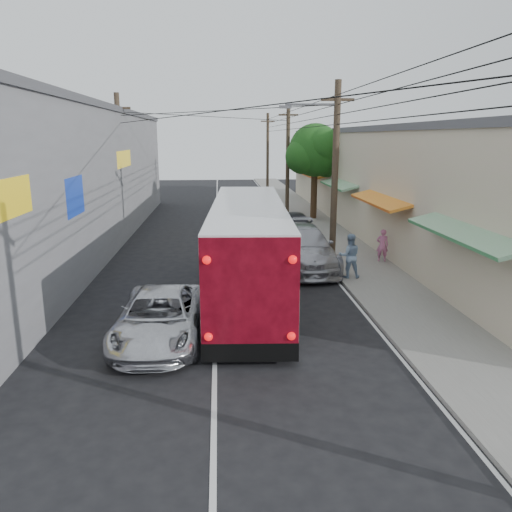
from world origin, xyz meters
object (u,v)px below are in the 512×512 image
Objects in this scene: parked_car_mid at (295,224)px; parked_car_far at (264,200)px; pedestrian_near at (382,245)px; pedestrian_far at (350,256)px; coach_bus at (248,248)px; parked_suv at (301,247)px; jeepney at (159,317)px.

parked_car_mid reaches higher than parked_car_far.
parked_car_far is 18.62m from pedestrian_near.
coach_bus is at bearing 26.28° from pedestrian_far.
parked_suv is 2.74m from pedestrian_far.
pedestrian_near is at bearing -70.44° from parked_car_mid.
pedestrian_far is at bearing -89.73° from parked_car_mid.
coach_bus is 2.38× the size of jeepney.
parked_car_far is (5.36, 26.48, 0.01)m from jeepney.
pedestrian_near is at bearing 3.69° from parked_suv.
jeepney is 3.39× the size of pedestrian_near.
coach_bus reaches higher than parked_car_mid.
parked_car_mid is at bearing 82.03° from parked_suv.
parked_suv is (2.59, 3.90, -0.85)m from coach_bus.
parked_car_far is 2.91× the size of pedestrian_near.
jeepney is at bearing -103.00° from parked_car_far.
jeepney is (-2.77, -4.00, -1.07)m from coach_bus.
pedestrian_near reaches higher than parked_car_mid.
pedestrian_far is at bearing -55.64° from parked_suv.
pedestrian_near is (3.80, -18.23, 0.15)m from parked_car_far.
coach_bus is 8.06× the size of pedestrian_near.
coach_bus is at bearing 56.68° from jeepney.
pedestrian_far is (6.96, 5.69, 0.32)m from jeepney.
pedestrian_far is (4.19, 1.68, -0.75)m from coach_bus.
pedestrian_near is 3.38m from pedestrian_far.
pedestrian_near is (6.39, 4.24, -0.91)m from coach_bus.
jeepney is at bearing -125.61° from parked_suv.
parked_suv is at bearing 17.92° from pedestrian_near.
parked_suv is 3.52× the size of pedestrian_far.
pedestrian_far reaches higher than parked_car_mid.
coach_bus is 2.77× the size of parked_car_far.
coach_bus is 1.90× the size of parked_suv.
pedestrian_far is (1.60, -20.79, 0.30)m from parked_car_far.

